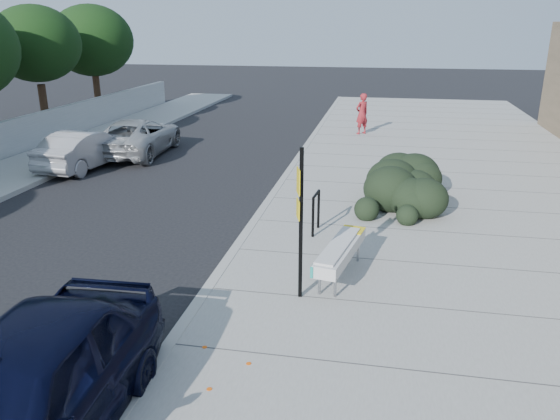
{
  "coord_description": "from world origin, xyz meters",
  "views": [
    {
      "loc": [
        3.21,
        -9.18,
        5.06
      ],
      "look_at": [
        0.97,
        2.46,
        1.0
      ],
      "focal_mm": 35.0,
      "sensor_mm": 36.0,
      "label": 1
    }
  ],
  "objects_px": {
    "bench": "(341,251)",
    "pedestrian": "(362,114)",
    "sign_post": "(300,216)",
    "sedan_navy": "(22,398)",
    "suv_silver": "(138,136)",
    "wagon_silver": "(85,149)",
    "bike_rack": "(316,209)"
  },
  "relations": [
    {
      "from": "suv_silver",
      "to": "sign_post",
      "type": "bearing_deg",
      "value": 123.57
    },
    {
      "from": "sedan_navy",
      "to": "pedestrian",
      "type": "height_order",
      "value": "pedestrian"
    },
    {
      "from": "bike_rack",
      "to": "sedan_navy",
      "type": "distance_m",
      "value": 8.25
    },
    {
      "from": "bike_rack",
      "to": "suv_silver",
      "type": "relative_size",
      "value": 0.2
    },
    {
      "from": "sign_post",
      "to": "suv_silver",
      "type": "distance_m",
      "value": 14.07
    },
    {
      "from": "wagon_silver",
      "to": "pedestrian",
      "type": "relative_size",
      "value": 2.27
    },
    {
      "from": "bench",
      "to": "sign_post",
      "type": "bearing_deg",
      "value": -113.36
    },
    {
      "from": "bench",
      "to": "sign_post",
      "type": "relative_size",
      "value": 0.83
    },
    {
      "from": "sedan_navy",
      "to": "suv_silver",
      "type": "bearing_deg",
      "value": 108.26
    },
    {
      "from": "sign_post",
      "to": "sedan_navy",
      "type": "xyz_separation_m",
      "value": [
        -2.63,
        -4.45,
        -0.92
      ]
    },
    {
      "from": "bench",
      "to": "sedan_navy",
      "type": "bearing_deg",
      "value": -110.5
    },
    {
      "from": "pedestrian",
      "to": "bike_rack",
      "type": "bearing_deg",
      "value": 45.27
    },
    {
      "from": "pedestrian",
      "to": "sign_post",
      "type": "bearing_deg",
      "value": 46.14
    },
    {
      "from": "sign_post",
      "to": "pedestrian",
      "type": "bearing_deg",
      "value": 72.02
    },
    {
      "from": "bench",
      "to": "suv_silver",
      "type": "bearing_deg",
      "value": 142.46
    },
    {
      "from": "sign_post",
      "to": "pedestrian",
      "type": "xyz_separation_m",
      "value": [
        0.35,
        16.5,
        -0.68
      ]
    },
    {
      "from": "bike_rack",
      "to": "sign_post",
      "type": "distance_m",
      "value": 3.56
    },
    {
      "from": "sign_post",
      "to": "suv_silver",
      "type": "bearing_deg",
      "value": 110.07
    },
    {
      "from": "bench",
      "to": "bike_rack",
      "type": "distance_m",
      "value": 2.54
    },
    {
      "from": "bike_rack",
      "to": "suv_silver",
      "type": "xyz_separation_m",
      "value": [
        -8.29,
        7.82,
        -0.04
      ]
    },
    {
      "from": "bench",
      "to": "pedestrian",
      "type": "distance_m",
      "value": 15.5
    },
    {
      "from": "bike_rack",
      "to": "pedestrian",
      "type": "distance_m",
      "value": 13.1
    },
    {
      "from": "sedan_navy",
      "to": "suv_silver",
      "type": "height_order",
      "value": "sedan_navy"
    },
    {
      "from": "bike_rack",
      "to": "wagon_silver",
      "type": "relative_size",
      "value": 0.24
    },
    {
      "from": "bench",
      "to": "sedan_navy",
      "type": "relative_size",
      "value": 0.47
    },
    {
      "from": "bike_rack",
      "to": "suv_silver",
      "type": "bearing_deg",
      "value": 141.75
    },
    {
      "from": "wagon_silver",
      "to": "suv_silver",
      "type": "distance_m",
      "value": 2.65
    },
    {
      "from": "bench",
      "to": "sign_post",
      "type": "height_order",
      "value": "sign_post"
    },
    {
      "from": "bench",
      "to": "wagon_silver",
      "type": "distance_m",
      "value": 12.64
    },
    {
      "from": "sign_post",
      "to": "suv_silver",
      "type": "height_order",
      "value": "sign_post"
    },
    {
      "from": "pedestrian",
      "to": "sedan_navy",
      "type": "bearing_deg",
      "value": 39.24
    },
    {
      "from": "bike_rack",
      "to": "bench",
      "type": "bearing_deg",
      "value": -66.31
    }
  ]
}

